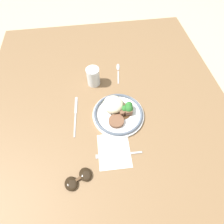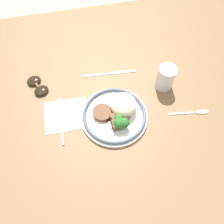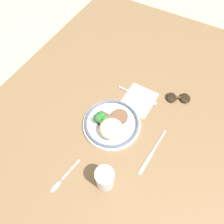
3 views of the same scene
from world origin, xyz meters
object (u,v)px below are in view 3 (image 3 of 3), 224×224
(fork, at_px, (141,97))
(spoon, at_px, (60,182))
(knife, at_px, (152,153))
(sunglasses, at_px, (178,98))
(juice_glass, at_px, (105,179))
(plate, at_px, (111,124))

(fork, bearing_deg, spoon, -98.82)
(knife, distance_m, sunglasses, 0.29)
(knife, bearing_deg, juice_glass, -25.03)
(knife, height_order, sunglasses, sunglasses)
(fork, bearing_deg, knife, -53.26)
(plate, bearing_deg, spoon, -9.50)
(knife, relative_size, sunglasses, 1.80)
(juice_glass, bearing_deg, sunglasses, 168.16)
(juice_glass, bearing_deg, spoon, -60.39)
(knife, bearing_deg, plate, -92.83)
(plate, relative_size, fork, 1.24)
(juice_glass, xyz_separation_m, fork, (-0.40, -0.05, -0.04))
(juice_glass, xyz_separation_m, spoon, (0.08, -0.14, -0.04))
(juice_glass, bearing_deg, fork, -173.15)
(plate, relative_size, spoon, 1.58)
(sunglasses, bearing_deg, plate, -61.18)
(juice_glass, relative_size, sunglasses, 0.81)
(juice_glass, distance_m, fork, 0.40)
(sunglasses, bearing_deg, fork, -88.74)
(spoon, bearing_deg, sunglasses, 165.13)
(knife, height_order, spoon, spoon)
(juice_glass, distance_m, knife, 0.21)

